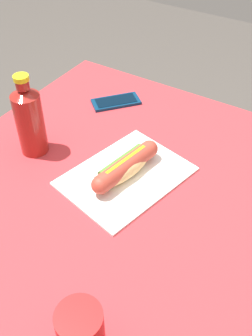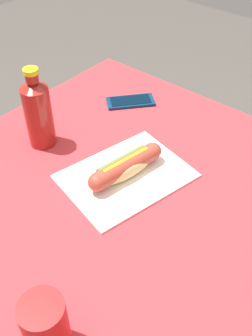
# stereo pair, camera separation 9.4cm
# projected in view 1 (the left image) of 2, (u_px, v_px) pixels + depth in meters

# --- Properties ---
(ground_plane) EXTENTS (6.00, 6.00, 0.00)m
(ground_plane) POSITION_uv_depth(u_px,v_px,m) (116.00, 328.00, 1.44)
(ground_plane) COLOR #47423D
(ground_plane) RESTS_ON ground
(dining_table) EXTENTS (0.97, 0.87, 0.75)m
(dining_table) POSITION_uv_depth(u_px,v_px,m) (112.00, 225.00, 1.04)
(dining_table) COLOR brown
(dining_table) RESTS_ON ground
(paper_wrapper) EXTENTS (0.34, 0.28, 0.01)m
(paper_wrapper) POSITION_uv_depth(u_px,v_px,m) (126.00, 176.00, 0.95)
(paper_wrapper) COLOR white
(paper_wrapper) RESTS_ON dining_table
(hot_dog) EXTENTS (0.21, 0.08, 0.05)m
(hot_dog) POSITION_uv_depth(u_px,v_px,m) (126.00, 166.00, 0.93)
(hot_dog) COLOR #E5BC75
(hot_dog) RESTS_ON paper_wrapper
(cell_phone) EXTENTS (0.15, 0.14, 0.01)m
(cell_phone) POSITION_uv_depth(u_px,v_px,m) (116.00, 102.00, 1.20)
(cell_phone) COLOR #0A2D4C
(cell_phone) RESTS_ON dining_table
(soda_bottle) EXTENTS (0.07, 0.07, 0.22)m
(soda_bottle) POSITION_uv_depth(u_px,v_px,m) (30.00, 120.00, 0.97)
(soda_bottle) COLOR maroon
(soda_bottle) RESTS_ON dining_table
(drinking_cup) EXTENTS (0.07, 0.07, 0.13)m
(drinking_cup) POSITION_uv_depth(u_px,v_px,m) (82.00, 336.00, 0.60)
(drinking_cup) COLOR red
(drinking_cup) RESTS_ON dining_table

